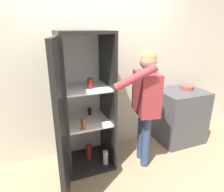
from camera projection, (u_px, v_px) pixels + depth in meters
name	position (u px, v px, depth m)	size (l,w,h in m)	color
ground_plane	(119.00, 186.00, 2.49)	(12.00, 12.00, 0.00)	tan
wall_back	(94.00, 70.00, 2.93)	(7.00, 0.06, 2.55)	beige
refrigerator	(81.00, 108.00, 2.53)	(0.82, 1.27, 1.84)	black
person	(145.00, 97.00, 2.63)	(0.71, 0.60, 1.61)	#384770
counter	(180.00, 116.00, 3.38)	(0.74, 0.60, 0.89)	#4C4C51
bowl	(187.00, 87.00, 3.33)	(0.21, 0.21, 0.06)	#B24738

